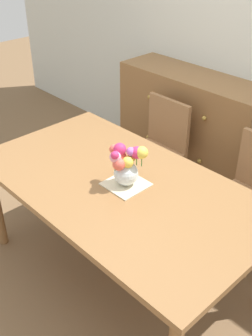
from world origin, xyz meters
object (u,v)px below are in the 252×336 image
Objects in this scene: chair_left at (159,145)px; dresser at (190,128)px; flower_vase at (126,164)px; dining_table at (119,193)px.

dresser is (-0.04, 0.47, -0.02)m from chair_left.
dining_table is at bearing -163.72° from flower_vase.
dresser is at bearing -85.01° from chair_left.
flower_vase is at bearing -67.80° from dresser.
flower_vase is at bearing 16.28° from dining_table.
chair_left is at bearing 117.59° from dining_table.
flower_vase reaches higher than dining_table.
flower_vase is (0.54, -1.32, 0.42)m from dresser.
dining_table is 0.99m from chair_left.
chair_left is 3.35× the size of flower_vase.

